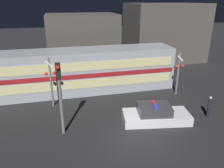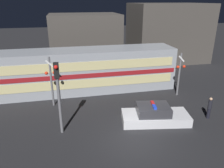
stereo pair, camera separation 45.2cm
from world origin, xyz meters
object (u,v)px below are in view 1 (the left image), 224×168
Objects in this scene: train at (78,71)px; crossing_signal_near at (179,72)px; police_car at (156,115)px; pedestrian at (209,106)px; traffic_light_corner at (60,92)px.

train is 8.71m from crossing_signal_near.
pedestrian is (3.89, -0.34, 0.32)m from police_car.
traffic_light_corner is at bearing -159.27° from crossing_signal_near.
traffic_light_corner is at bearing -103.95° from train.
crossing_signal_near is at bearing 55.10° from police_car.
train reaches higher than police_car.
train is 3.63× the size of police_car.
crossing_signal_near reaches higher than police_car.
pedestrian is (8.42, -6.96, -1.08)m from train.
train is at bearing 140.43° from pedestrian.
crossing_signal_near is at bearing 20.73° from traffic_light_corner.
traffic_light_corner reaches higher than police_car.
traffic_light_corner is at bearing 177.80° from pedestrian.
crossing_signal_near is at bearing -19.00° from train.
traffic_light_corner reaches higher than pedestrian.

